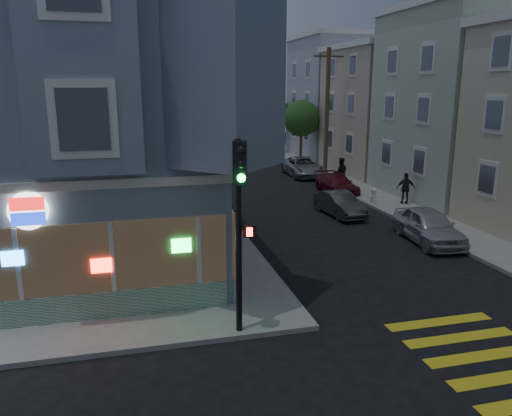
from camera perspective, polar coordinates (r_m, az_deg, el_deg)
name	(u,v)px	position (r m, az deg, el deg)	size (l,w,h in m)	color
ground	(225,388)	(11.82, -3.52, -19.84)	(120.00, 120.00, 0.00)	black
sidewalk_ne	(464,173)	(41.51, 22.66, 3.73)	(24.00, 42.00, 0.15)	gray
corner_building	(10,106)	(21.12, -26.29, 10.42)	(14.60, 14.60, 11.40)	slate
row_house_b	(497,106)	(33.36, 25.81, 10.46)	(12.00, 8.60, 10.50)	#9FAC95
row_house_c	(413,111)	(40.73, 17.55, 10.47)	(12.00, 8.60, 9.00)	tan
row_house_d	(362,99)	(48.60, 11.98, 12.12)	(12.00, 8.60, 10.50)	#A09DAD
utility_pole	(327,111)	(36.43, 8.11, 10.88)	(2.20, 0.30, 9.00)	#4C3826
street_tree_near	(301,118)	(42.15, 5.21, 10.16)	(3.00, 3.00, 5.30)	#4C3826
street_tree_far	(274,113)	(49.76, 2.11, 10.75)	(3.00, 3.00, 5.30)	#4C3826
pedestrian_a	(340,173)	(32.57, 9.63, 3.99)	(0.95, 0.74, 1.95)	black
pedestrian_b	(406,188)	(28.94, 16.74, 2.17)	(1.01, 0.42, 1.73)	black
parked_car_a	(429,226)	(22.55, 19.12, -1.93)	(1.74, 4.31, 1.47)	#B9BBC1
parked_car_b	(339,204)	(26.14, 9.51, 0.47)	(1.30, 3.74, 1.23)	#37383C
parked_car_c	(337,184)	(31.63, 9.25, 2.73)	(1.64, 4.04, 1.17)	maroon
parked_car_d	(303,167)	(37.40, 5.42, 4.72)	(2.33, 5.06, 1.41)	#959C9F
traffic_signal	(240,206)	(12.49, -1.83, 0.24)	(0.65, 0.57, 5.13)	black
fire_hydrant	(373,195)	(28.61, 13.27, 1.42)	(0.50, 0.29, 0.87)	white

